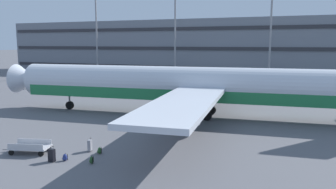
# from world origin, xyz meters

# --- Properties ---
(ground_plane) EXTENTS (600.00, 600.00, 0.00)m
(ground_plane) POSITION_xyz_m (0.00, 0.00, 0.00)
(ground_plane) COLOR #5B5B60
(terminal_structure) EXTENTS (134.41, 16.91, 12.56)m
(terminal_structure) POSITION_xyz_m (0.00, 43.97, 6.28)
(terminal_structure) COLOR slate
(terminal_structure) RESTS_ON ground_plane
(airliner) EXTENTS (43.67, 35.61, 10.34)m
(airliner) POSITION_xyz_m (-5.24, -1.94, 3.13)
(airliner) COLOR silver
(airliner) RESTS_ON ground_plane
(light_mast_far_left) EXTENTS (1.80, 0.50, 24.49)m
(light_mast_far_left) POSITION_xyz_m (-39.14, 31.15, 13.97)
(light_mast_far_left) COLOR gray
(light_mast_far_left) RESTS_ON ground_plane
(light_mast_left) EXTENTS (1.80, 0.50, 22.15)m
(light_mast_left) POSITION_xyz_m (-20.38, 31.15, 12.77)
(light_mast_left) COLOR gray
(light_mast_left) RESTS_ON ground_plane
(light_mast_center_left) EXTENTS (1.80, 0.50, 23.21)m
(light_mast_center_left) POSITION_xyz_m (-1.69, 31.15, 13.32)
(light_mast_center_left) COLOR gray
(light_mast_center_left) RESTS_ON ground_plane
(suitcase_black) EXTENTS (0.47, 0.28, 1.01)m
(suitcase_black) POSITION_xyz_m (-9.96, -18.26, 0.44)
(suitcase_black) COLOR black
(suitcase_black) RESTS_ON ground_plane
(suitcase_large) EXTENTS (0.33, 0.47, 0.96)m
(suitcase_large) POSITION_xyz_m (-8.96, -15.59, 0.43)
(suitcase_large) COLOR gray
(suitcase_large) RESTS_ON ground_plane
(backpack_navy) EXTENTS (0.41, 0.38, 0.50)m
(backpack_navy) POSITION_xyz_m (-9.31, -17.81, 0.21)
(backpack_navy) COLOR navy
(backpack_navy) RESTS_ON ground_plane
(backpack_laid_flat) EXTENTS (0.32, 0.37, 0.53)m
(backpack_laid_flat) POSITION_xyz_m (-7.44, -17.62, 0.23)
(backpack_laid_flat) COLOR #264C26
(backpack_laid_flat) RESTS_ON ground_plane
(backpack_red) EXTENTS (0.42, 0.45, 0.51)m
(backpack_red) POSITION_xyz_m (-8.04, -15.81, 0.22)
(backpack_red) COLOR #264C26
(backpack_red) RESTS_ON ground_plane
(baggage_cart) EXTENTS (3.36, 1.96, 0.82)m
(baggage_cart) POSITION_xyz_m (-12.51, -17.44, 0.43)
(baggage_cart) COLOR #B7B7BC
(baggage_cart) RESTS_ON ground_plane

